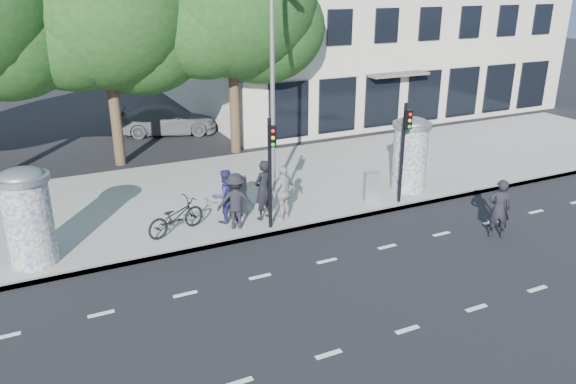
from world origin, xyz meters
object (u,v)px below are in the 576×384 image
ad_column_left (28,215)px  traffic_pole_far (404,143)px  ad_column_right (410,152)px  ped_d (236,201)px  bicycle (176,217)px  cabinet_left (238,196)px  cabinet_right (371,186)px  street_lamp (273,59)px  traffic_pole_near (270,163)px  ped_b (263,190)px  car_right (167,120)px  man_road (499,209)px  ped_c (225,196)px  ped_e (284,193)px

ad_column_left → traffic_pole_far: 11.44m
ad_column_right → ped_d: size_ratio=1.52×
bicycle → cabinet_left: cabinet_left is taller
ad_column_right → cabinet_right: size_ratio=2.62×
traffic_pole_far → street_lamp: 5.12m
traffic_pole_near → traffic_pole_far: 4.80m
ped_b → ped_d: (-1.03, -0.27, -0.09)m
street_lamp → car_right: bearing=96.9°
bicycle → car_right: car_right is taller
man_road → ped_b: bearing=-4.6°
ped_c → cabinet_left: 0.80m
traffic_pole_near → traffic_pole_far: bearing=0.0°
ped_c → cabinet_right: (5.09, -0.45, -0.35)m
ped_b → cabinet_left: size_ratio=1.60×
ad_column_left → man_road: ad_column_left is taller
traffic_pole_far → ped_b: 4.91m
street_lamp → bicycle: (-4.09, -1.93, -4.13)m
ad_column_right → ped_e: ad_column_right is taller
traffic_pole_far → ad_column_right: bearing=42.2°
ad_column_left → cabinet_right: ad_column_left is taller
ped_c → car_right: ped_c is taller
traffic_pole_near → cabinet_left: traffic_pole_near is taller
cabinet_right → man_road: bearing=-47.2°
ped_b → ped_c: 1.21m
ped_b → man_road: (5.85, -3.97, -0.21)m
street_lamp → ped_c: street_lamp is taller
ped_c → cabinet_right: bearing=167.1°
ad_column_left → bicycle: size_ratio=1.36×
car_right → ped_c: bearing=-169.4°
ped_e → car_right: 12.51m
traffic_pole_far → ped_d: bearing=175.4°
ad_column_left → ped_d: 5.68m
traffic_pole_near → traffic_pole_far: size_ratio=1.00×
ped_e → cabinet_right: bearing=157.3°
cabinet_left → ped_b: bearing=-33.6°
ad_column_left → ped_c: ad_column_left is taller
man_road → cabinet_right: man_road is taller
ped_d → man_road: (6.89, -3.70, -0.11)m
ped_e → traffic_pole_far: bearing=148.8°
ped_d → car_right: (1.12, 12.48, -0.33)m
ad_column_right → ped_d: bearing=-176.3°
street_lamp → man_road: 8.52m
ad_column_right → man_road: 4.19m
ad_column_left → street_lamp: (8.00, 2.13, 3.26)m
ped_d → street_lamp: bearing=-116.9°
ad_column_right → cabinet_right: 2.03m
traffic_pole_near → cabinet_right: 4.34m
traffic_pole_far → cabinet_right: 1.86m
street_lamp → man_road: street_lamp is taller
ped_e → bicycle: (-3.33, 0.46, -0.37)m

